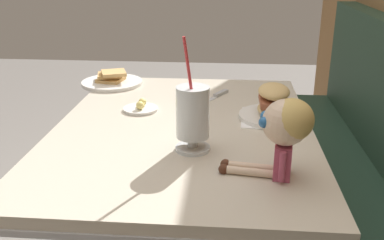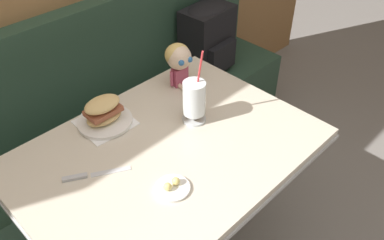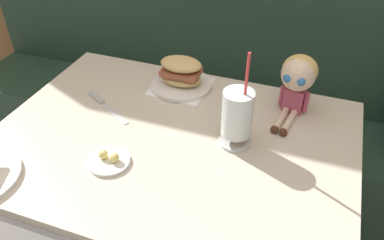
{
  "view_description": "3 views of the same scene",
  "coord_description": "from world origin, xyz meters",
  "px_view_note": "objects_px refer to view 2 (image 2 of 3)",
  "views": [
    {
      "loc": [
        1.29,
        0.32,
        1.24
      ],
      "look_at": [
        0.12,
        0.22,
        0.8
      ],
      "focal_mm": 41.22,
      "sensor_mm": 36.0,
      "label": 1
    },
    {
      "loc": [
        -0.71,
        -0.66,
        1.77
      ],
      "look_at": [
        0.11,
        0.16,
        0.83
      ],
      "focal_mm": 37.6,
      "sensor_mm": 36.0,
      "label": 2
    },
    {
      "loc": [
        0.37,
        -0.66,
        1.5
      ],
      "look_at": [
        0.05,
        0.22,
        0.79
      ],
      "focal_mm": 36.47,
      "sensor_mm": 36.0,
      "label": 3
    }
  ],
  "objects_px": {
    "butter_knife": "(85,176)",
    "butter_saucer": "(172,187)",
    "milkshake_glass": "(194,100)",
    "backpack": "(208,36)",
    "seated_doll": "(179,60)",
    "sandwich_plate": "(104,114)"
  },
  "relations": [
    {
      "from": "butter_knife",
      "to": "butter_saucer",
      "type": "bearing_deg",
      "value": -55.41
    },
    {
      "from": "milkshake_glass",
      "to": "butter_knife",
      "type": "relative_size",
      "value": 1.47
    },
    {
      "from": "milkshake_glass",
      "to": "butter_saucer",
      "type": "height_order",
      "value": "milkshake_glass"
    },
    {
      "from": "milkshake_glass",
      "to": "backpack",
      "type": "xyz_separation_m",
      "value": [
        0.68,
        0.56,
        -0.18
      ]
    },
    {
      "from": "milkshake_glass",
      "to": "backpack",
      "type": "distance_m",
      "value": 0.9
    },
    {
      "from": "seated_doll",
      "to": "backpack",
      "type": "height_order",
      "value": "seated_doll"
    },
    {
      "from": "milkshake_glass",
      "to": "seated_doll",
      "type": "xyz_separation_m",
      "value": [
        0.14,
        0.23,
        0.03
      ]
    },
    {
      "from": "sandwich_plate",
      "to": "seated_doll",
      "type": "relative_size",
      "value": 0.98
    },
    {
      "from": "butter_knife",
      "to": "milkshake_glass",
      "type": "bearing_deg",
      "value": -5.65
    },
    {
      "from": "seated_doll",
      "to": "backpack",
      "type": "distance_m",
      "value": 0.67
    },
    {
      "from": "sandwich_plate",
      "to": "seated_doll",
      "type": "height_order",
      "value": "seated_doll"
    },
    {
      "from": "milkshake_glass",
      "to": "butter_knife",
      "type": "distance_m",
      "value": 0.5
    },
    {
      "from": "sandwich_plate",
      "to": "butter_knife",
      "type": "bearing_deg",
      "value": -139.18
    },
    {
      "from": "butter_knife",
      "to": "seated_doll",
      "type": "relative_size",
      "value": 0.95
    },
    {
      "from": "sandwich_plate",
      "to": "backpack",
      "type": "xyz_separation_m",
      "value": [
        0.95,
        0.32,
        -0.13
      ]
    },
    {
      "from": "butter_saucer",
      "to": "seated_doll",
      "type": "bearing_deg",
      "value": 44.08
    },
    {
      "from": "backpack",
      "to": "milkshake_glass",
      "type": "bearing_deg",
      "value": -140.62
    },
    {
      "from": "sandwich_plate",
      "to": "seated_doll",
      "type": "distance_m",
      "value": 0.41
    },
    {
      "from": "backpack",
      "to": "sandwich_plate",
      "type": "bearing_deg",
      "value": -161.37
    },
    {
      "from": "butter_saucer",
      "to": "butter_knife",
      "type": "bearing_deg",
      "value": 124.59
    },
    {
      "from": "butter_knife",
      "to": "backpack",
      "type": "distance_m",
      "value": 1.28
    },
    {
      "from": "seated_doll",
      "to": "backpack",
      "type": "bearing_deg",
      "value": 31.26
    }
  ]
}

